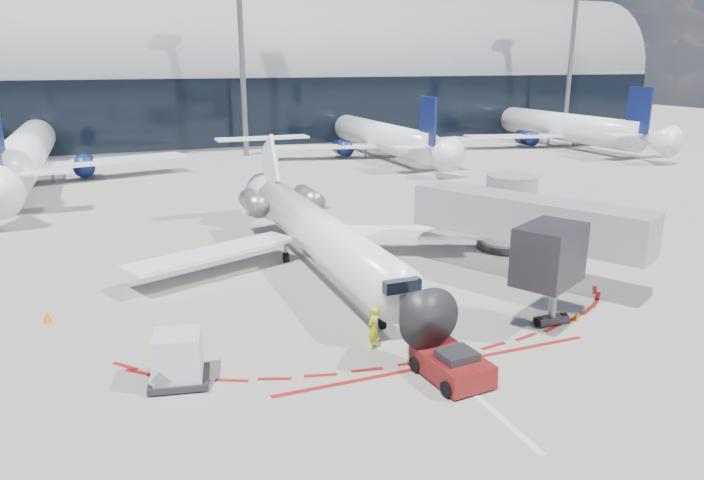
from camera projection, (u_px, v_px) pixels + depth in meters
name	position (u px, v px, depth m)	size (l,w,h in m)	color
ground	(341.00, 276.00, 35.49)	(260.00, 260.00, 0.00)	slate
apron_centerline	(329.00, 266.00, 37.28)	(0.25, 40.00, 0.01)	silver
apron_stop_bar	(440.00, 364.00, 25.20)	(14.00, 0.25, 0.01)	maroon
terminal_building	(185.00, 83.00, 91.26)	(150.00, 24.15, 24.00)	gray
jet_bridge	(521.00, 221.00, 35.40)	(10.03, 15.20, 4.90)	#96979E
light_mast_centre	(242.00, 54.00, 76.73)	(0.70, 0.70, 25.00)	slate
light_mast_east	(571.00, 55.00, 94.29)	(0.70, 0.70, 25.00)	slate
regional_jet	(314.00, 229.00, 36.73)	(21.92, 27.03, 6.77)	white
pushback_tug	(452.00, 365.00, 23.92)	(2.34, 5.00, 1.28)	#570C10
ramp_worker	(373.00, 328.00, 26.37)	(0.69, 0.45, 1.89)	#CAE317
uld_container	(178.00, 359.00, 23.45)	(2.49, 2.23, 2.04)	black
safety_cone_left	(47.00, 317.00, 29.17)	(0.41, 0.41, 0.56)	orange
safety_cone_right	(577.00, 316.00, 29.40)	(0.33, 0.33, 0.46)	orange
bg_airliner_0	(20.00, 123.00, 61.16)	(36.00, 38.12, 11.65)	white
bg_airliner_1	(378.00, 116.00, 78.68)	(31.17, 33.01, 10.09)	white
bg_airliner_2	(559.00, 107.00, 88.30)	(33.70, 35.68, 10.90)	white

